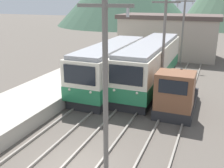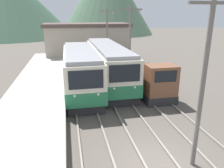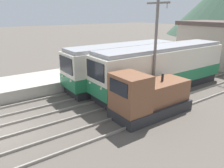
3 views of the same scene
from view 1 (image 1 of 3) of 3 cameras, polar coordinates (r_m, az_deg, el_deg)
The scene contains 8 objects.
track_left at distance 13.67m, azimuth -18.07°, elevation -14.65°, with size 1.54×60.00×0.14m.
commuter_train_left at distance 21.78m, azimuth -0.14°, elevation 3.39°, with size 2.84×11.10×3.77m.
commuter_train_center at distance 22.83m, azimuth 8.32°, elevation 3.94°, with size 2.84×13.31×3.82m.
shunting_locomotive at distance 18.31m, azimuth 14.08°, elevation -1.80°, with size 2.40×5.54×3.00m.
catenary_mast_near at distance 9.53m, azimuth -1.39°, elevation -1.78°, with size 2.00×0.20×7.39m.
catenary_mast_mid at distance 19.66m, azimuth 11.17°, elevation 8.23°, with size 2.00×0.20×7.39m.
catenary_mast_far at distance 30.28m, azimuth 15.17°, elevation 11.29°, with size 2.00×0.20×7.39m.
station_building at distance 35.38m, azimuth 12.20°, elevation 10.26°, with size 12.60×6.30×5.38m.
Camera 1 is at (5.23, -8.60, 7.24)m, focal length 42.00 mm.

